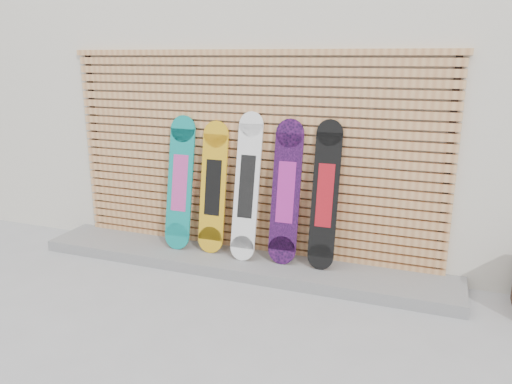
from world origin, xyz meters
TOP-DOWN VIEW (x-y plane):
  - ground at (0.00, 0.00)m, footprint 80.00×80.00m
  - building at (0.50, 3.50)m, footprint 12.00×5.00m
  - concrete_step at (-0.15, 0.68)m, footprint 4.60×0.70m
  - slat_wall at (-0.15, 0.97)m, footprint 4.26×0.08m
  - snowboard_0 at (-0.90, 0.79)m, footprint 0.30×0.32m
  - snowboard_1 at (-0.50, 0.81)m, footprint 0.29×0.28m
  - snowboard_2 at (-0.09, 0.77)m, footprint 0.27×0.36m
  - snowboard_3 at (0.33, 0.80)m, footprint 0.30×0.30m
  - snowboard_4 at (0.74, 0.80)m, footprint 0.27×0.29m

SIDE VIEW (x-z plane):
  - ground at x=0.00m, z-range 0.00..0.00m
  - concrete_step at x=-0.15m, z-range 0.00..0.12m
  - snowboard_1 at x=-0.50m, z-range 0.12..1.55m
  - snowboard_0 at x=-0.90m, z-range 0.12..1.60m
  - snowboard_3 at x=0.33m, z-range 0.12..1.61m
  - snowboard_4 at x=0.74m, z-range 0.12..1.62m
  - snowboard_2 at x=-0.09m, z-range 0.12..1.67m
  - slat_wall at x=-0.15m, z-range 0.06..2.35m
  - building at x=0.50m, z-range 0.00..3.60m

